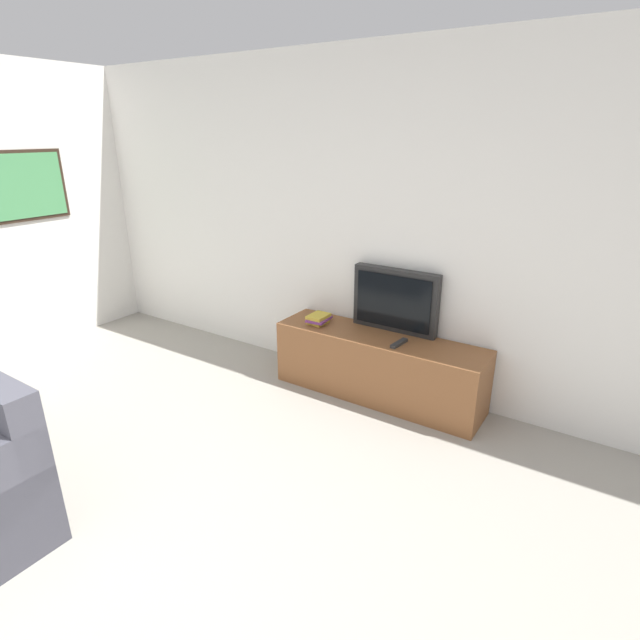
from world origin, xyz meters
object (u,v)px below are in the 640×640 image
Objects in this scene: tv_stand at (378,366)px; television at (395,300)px; book_stack at (318,319)px; remote_on_stand at (399,343)px.

television reaches higher than tv_stand.
book_stack is (-0.58, -0.19, -0.21)m from television.
tv_stand is 8.74× the size of remote_on_stand.
television is at bearing 18.40° from book_stack.
book_stack is 1.15× the size of remote_on_stand.
remote_on_stand is (0.16, -0.24, -0.24)m from television.
tv_stand is 2.42× the size of television.
book_stack is at bearing 176.33° from remote_on_stand.
television is 3.62× the size of remote_on_stand.
television reaches higher than remote_on_stand.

